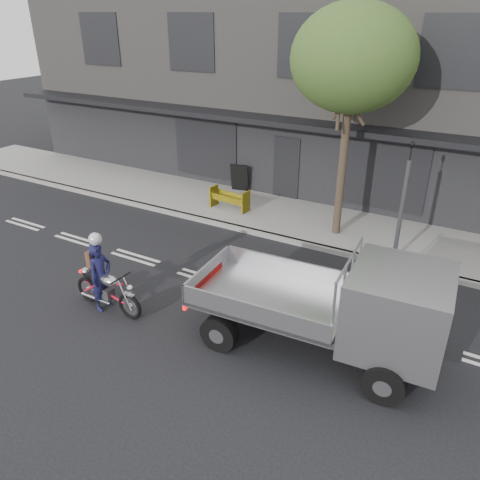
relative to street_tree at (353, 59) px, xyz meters
name	(u,v)px	position (x,y,z in m)	size (l,w,h in m)	color
ground	(205,278)	(-2.20, -4.20, -5.28)	(80.00, 80.00, 0.00)	black
sidewalk	(279,216)	(-2.20, 0.50, -5.20)	(32.00, 3.20, 0.15)	gray
kerb	(258,233)	(-2.20, -1.10, -5.20)	(32.00, 0.20, 0.15)	gray
building_main	(349,76)	(-2.20, 7.10, -1.28)	(26.00, 10.00, 8.00)	slate
street_tree	(353,59)	(0.00, 0.00, 0.00)	(3.40, 3.40, 6.74)	#382B21
traffic_light_pole	(402,209)	(2.00, -0.85, -3.63)	(0.12, 0.12, 3.50)	#2D2D30
motorcycle	(107,289)	(-3.40, -6.51, -4.73)	(2.06, 0.60, 1.06)	black
rider	(101,277)	(-3.55, -6.51, -4.43)	(0.62, 0.41, 1.69)	#17163E
flatbed_ute	(372,308)	(2.46, -5.40, -3.96)	(5.10, 2.32, 2.31)	black
construction_barrier	(227,200)	(-3.92, -0.16, -4.74)	(1.39, 0.56, 0.78)	yellow
sandwich_board	(239,178)	(-4.51, 1.80, -4.59)	(0.68, 0.45, 1.08)	black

